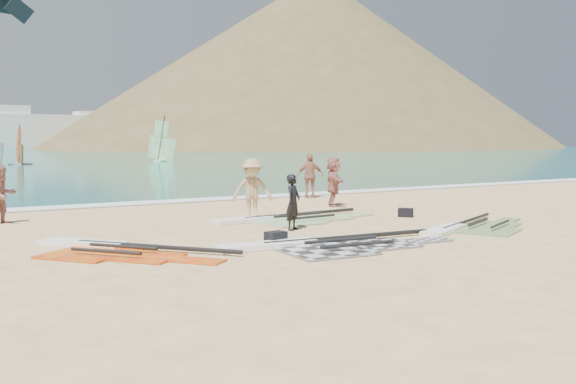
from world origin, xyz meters
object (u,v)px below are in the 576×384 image
rig_green (285,219)px  gear_bag_far (406,213)px  rig_orange (471,228)px  beachgoer_back (310,176)px  rig_grey (322,245)px  person_wetsuit (293,202)px  gear_bag_near (276,238)px  beachgoer_mid (252,190)px  rig_red (109,250)px  beachgoer_left (3,195)px  beachgoer_right (334,182)px

rig_green → gear_bag_far: size_ratio=11.53×
rig_green → rig_orange: size_ratio=1.08×
beachgoer_back → rig_grey: bearing=87.7°
rig_orange → person_wetsuit: size_ratio=3.26×
gear_bag_near → beachgoer_back: 12.22m
beachgoer_mid → rig_red: bearing=-127.8°
rig_green → beachgoer_back: 7.81m
rig_green → beachgoer_back: (4.89, 6.03, 0.92)m
beachgoer_left → rig_green: bearing=-51.5°
rig_grey → beachgoer_back: bearing=62.2°
gear_bag_far → beachgoer_right: size_ratio=0.26×
rig_red → beachgoer_left: size_ratio=2.79×
rig_orange → rig_grey: bearing=157.9°
rig_grey → rig_green: size_ratio=1.07×
rig_green → person_wetsuit: person_wetsuit is taller
rig_red → gear_bag_near: bearing=35.5°
rig_orange → beachgoer_mid: size_ratio=2.63×
rig_red → beachgoer_back: (11.22, 8.67, 0.92)m
beachgoer_mid → beachgoer_right: size_ratio=1.04×
beachgoer_left → beachgoer_right: 11.56m
gear_bag_far → rig_orange: bearing=-95.7°
rig_green → gear_bag_far: gear_bag_far is taller
rig_grey → rig_red: (-4.56, 2.06, -0.00)m
gear_bag_far → person_wetsuit: bearing=-172.3°
rig_orange → gear_bag_far: 3.17m
rig_green → beachgoer_right: bearing=30.2°
rig_grey → beachgoer_mid: size_ratio=3.05×
rig_red → rig_orange: bearing=40.7°
person_wetsuit → beachgoer_back: 9.80m
rig_green → beachgoer_right: (3.76, 2.68, 0.90)m
rig_red → gear_bag_far: gear_bag_far is taller
rig_grey → rig_green: bearing=73.4°
gear_bag_far → rig_green: bearing=162.2°
rig_red → beachgoer_back: beachgoer_back is taller
person_wetsuit → beachgoer_back: (5.76, 7.93, 0.17)m
rig_grey → gear_bag_near: bearing=128.9°
person_wetsuit → rig_red: bearing=153.4°
rig_red → gear_bag_near: size_ratio=10.27×
rig_orange → rig_green: bearing=103.9°
beachgoer_back → beachgoer_right: beachgoer_back is taller
rig_green → beachgoer_right: size_ratio=2.96×
beachgoer_left → rig_red: bearing=-103.0°
rig_red → beachgoer_mid: bearing=81.1°
rig_orange → rig_red: rig_red is taller
beachgoer_back → gear_bag_far: bearing=111.9°
rig_grey → beachgoer_left: beachgoer_left is taller
rig_green → person_wetsuit: 2.23m
beachgoer_left → gear_bag_far: bearing=-48.8°
rig_orange → beachgoer_mid: bearing=107.0°
rig_red → beachgoer_back: bearing=88.5°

